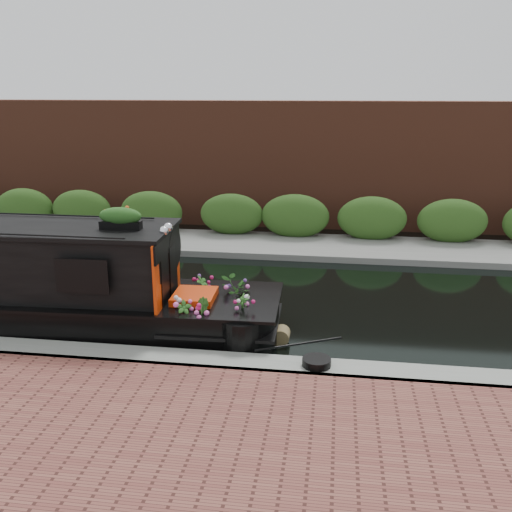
# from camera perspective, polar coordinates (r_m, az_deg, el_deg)

# --- Properties ---
(ground) EXTENTS (80.00, 80.00, 0.00)m
(ground) POSITION_cam_1_polar(r_m,az_deg,el_deg) (12.58, -7.36, -4.08)
(ground) COLOR black
(ground) RESTS_ON ground
(near_bank_coping) EXTENTS (40.00, 0.60, 0.50)m
(near_bank_coping) POSITION_cam_1_polar(r_m,az_deg,el_deg) (9.72, -12.58, -10.80)
(near_bank_coping) COLOR gray
(near_bank_coping) RESTS_ON ground
(far_bank_path) EXTENTS (40.00, 2.40, 0.34)m
(far_bank_path) POSITION_cam_1_polar(r_m,az_deg,el_deg) (16.47, -3.51, 0.99)
(far_bank_path) COLOR slate
(far_bank_path) RESTS_ON ground
(far_hedge) EXTENTS (40.00, 1.10, 2.80)m
(far_hedge) POSITION_cam_1_polar(r_m,az_deg,el_deg) (17.32, -2.91, 1.78)
(far_hedge) COLOR #2D521B
(far_hedge) RESTS_ON ground
(far_brick_wall) EXTENTS (40.00, 1.00, 8.00)m
(far_brick_wall) POSITION_cam_1_polar(r_m,az_deg,el_deg) (19.32, -1.72, 3.34)
(far_brick_wall) COLOR brown
(far_brick_wall) RESTS_ON ground
(rope_fender) EXTENTS (0.30, 0.32, 0.30)m
(rope_fender) POSITION_cam_1_polar(r_m,az_deg,el_deg) (10.26, 2.55, -7.94)
(rope_fender) COLOR brown
(rope_fender) RESTS_ON ground
(coiled_mooring_rope) EXTENTS (0.45, 0.45, 0.12)m
(coiled_mooring_rope) POSITION_cam_1_polar(r_m,az_deg,el_deg) (9.02, 6.08, -10.50)
(coiled_mooring_rope) COLOR black
(coiled_mooring_rope) RESTS_ON near_bank_coping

